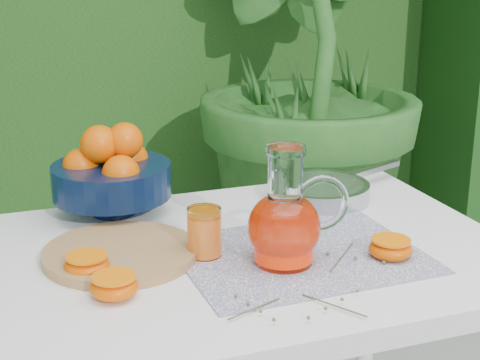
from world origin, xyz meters
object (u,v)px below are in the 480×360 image
object	(u,v)px
white_table	(244,288)
saute_pan	(321,190)
cutting_board	(121,253)
fruit_bowl	(111,173)
juice_pitcher	(286,223)

from	to	relation	value
white_table	saute_pan	bearing A→B (deg)	38.16
white_table	cutting_board	world-z (taller)	cutting_board
fruit_bowl	saute_pan	xyz separation A→B (m)	(0.45, -0.07, -0.07)
white_table	saute_pan	distance (m)	0.34
juice_pitcher	fruit_bowl	bearing A→B (deg)	123.33
fruit_bowl	juice_pitcher	xyz separation A→B (m)	(0.24, -0.37, -0.01)
cutting_board	white_table	bearing A→B (deg)	-9.71
white_table	fruit_bowl	distance (m)	0.38
juice_pitcher	saute_pan	distance (m)	0.37
cutting_board	fruit_bowl	xyz separation A→B (m)	(0.03, 0.24, 0.08)
white_table	saute_pan	world-z (taller)	saute_pan
cutting_board	saute_pan	world-z (taller)	saute_pan
cutting_board	juice_pitcher	distance (m)	0.31
cutting_board	juice_pitcher	xyz separation A→B (m)	(0.27, -0.13, 0.07)
juice_pitcher	saute_pan	xyz separation A→B (m)	(0.21, 0.29, -0.06)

